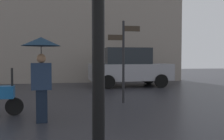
% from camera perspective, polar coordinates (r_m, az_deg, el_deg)
% --- Properties ---
extents(pedestrian_with_umbrella, '(0.89, 0.89, 1.97)m').
position_cam_1_polar(pedestrian_with_umbrella, '(6.32, -14.89, 2.52)').
color(pedestrian_with_umbrella, black).
rests_on(pedestrian_with_umbrella, ground).
extents(parked_car_left, '(4.16, 2.06, 2.00)m').
position_cam_1_polar(parked_car_left, '(13.91, 3.60, 0.64)').
color(parked_car_left, gray).
rests_on(parked_car_left, ground).
extents(street_signpost, '(1.08, 0.08, 2.71)m').
position_cam_1_polar(street_signpost, '(8.83, 2.49, 3.64)').
color(street_signpost, black).
rests_on(street_signpost, ground).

